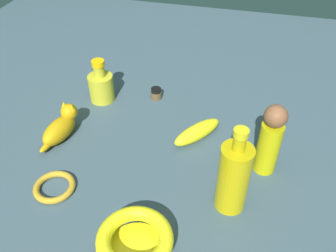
{
  "coord_description": "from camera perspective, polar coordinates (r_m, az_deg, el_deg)",
  "views": [
    {
      "loc": [
        -0.16,
        0.64,
        0.64
      ],
      "look_at": [
        0.0,
        0.0,
        0.09
      ],
      "focal_mm": 38.06,
      "sensor_mm": 36.0,
      "label": 1
    }
  ],
  "objects": [
    {
      "name": "ground",
      "position": [
        0.92,
        -0.0,
        -4.32
      ],
      "size": [
        2.0,
        2.0,
        0.0
      ],
      "primitive_type": "plane",
      "color": "#384C56"
    },
    {
      "name": "banana",
      "position": [
        0.95,
        4.73,
        -0.95
      ],
      "size": [
        0.13,
        0.15,
        0.04
      ],
      "primitive_type": "ellipsoid",
      "rotation": [
        0.0,
        0.0,
        0.92
      ],
      "color": "yellow",
      "rests_on": "ground"
    },
    {
      "name": "nail_polish_jar",
      "position": [
        1.1,
        -1.92,
        5.25
      ],
      "size": [
        0.03,
        0.03,
        0.03
      ],
      "color": "brown",
      "rests_on": "ground"
    },
    {
      "name": "person_figure_adult",
      "position": [
        0.85,
        16.04,
        -2.08
      ],
      "size": [
        0.07,
        0.07,
        0.19
      ],
      "color": "#B2AC0B",
      "rests_on": "ground"
    },
    {
      "name": "cat_figurine",
      "position": [
        0.98,
        -16.74,
        -0.03
      ],
      "size": [
        0.07,
        0.15,
        0.08
      ],
      "color": "#BF8D0D",
      "rests_on": "ground"
    },
    {
      "name": "bottle_short",
      "position": [
        1.09,
        -10.66,
        6.37
      ],
      "size": [
        0.07,
        0.07,
        0.13
      ],
      "color": "gold",
      "rests_on": "ground"
    },
    {
      "name": "bowl",
      "position": [
        0.72,
        -5.31,
        -17.87
      ],
      "size": [
        0.15,
        0.15,
        0.06
      ],
      "color": "yellow",
      "rests_on": "ground"
    },
    {
      "name": "bangle",
      "position": [
        0.87,
        -17.74,
        -9.27
      ],
      "size": [
        0.1,
        0.1,
        0.01
      ],
      "primitive_type": "torus",
      "color": "#BD8D23",
      "rests_on": "ground"
    },
    {
      "name": "bottle_tall",
      "position": [
        0.75,
        10.46,
        -8.0
      ],
      "size": [
        0.07,
        0.07,
        0.21
      ],
      "color": "#B8A20C",
      "rests_on": "ground"
    }
  ]
}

